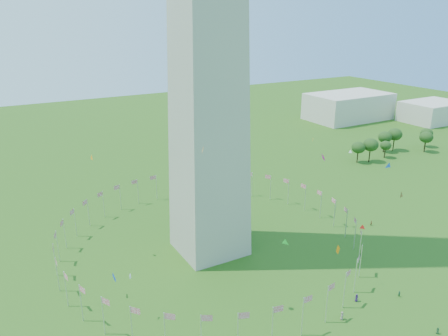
{
  "coord_description": "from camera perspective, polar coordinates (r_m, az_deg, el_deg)",
  "views": [
    {
      "loc": [
        -49.37,
        -45.29,
        61.52
      ],
      "look_at": [
        -3.91,
        35.0,
        29.13
      ],
      "focal_mm": 35.0,
      "sensor_mm": 36.0,
      "label": 1
    }
  ],
  "objects": [
    {
      "name": "gov_building_east_b",
      "position": [
        296.14,
        25.55,
        6.66
      ],
      "size": [
        35.0,
        25.0,
        12.0
      ],
      "primitive_type": "cube",
      "color": "beige",
      "rests_on": "ground"
    },
    {
      "name": "kites_aloft",
      "position": [
        107.46,
        13.21,
        -5.36
      ],
      "size": [
        86.25,
        75.23,
        33.5
      ],
      "color": "green",
      "rests_on": "ground"
    },
    {
      "name": "flag_ring",
      "position": [
        121.52,
        -1.9,
        -8.65
      ],
      "size": [
        80.24,
        80.24,
        9.0
      ],
      "color": "silver",
      "rests_on": "ground"
    },
    {
      "name": "tree_line_east",
      "position": [
        217.05,
        21.13,
        2.9
      ],
      "size": [
        53.06,
        15.69,
        10.63
      ],
      "color": "#27521B",
      "rests_on": "ground"
    },
    {
      "name": "gov_building_east_a",
      "position": [
        284.16,
        15.93,
        7.75
      ],
      "size": [
        50.0,
        30.0,
        16.0
      ],
      "primitive_type": "cube",
      "color": "beige",
      "rests_on": "ground"
    }
  ]
}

